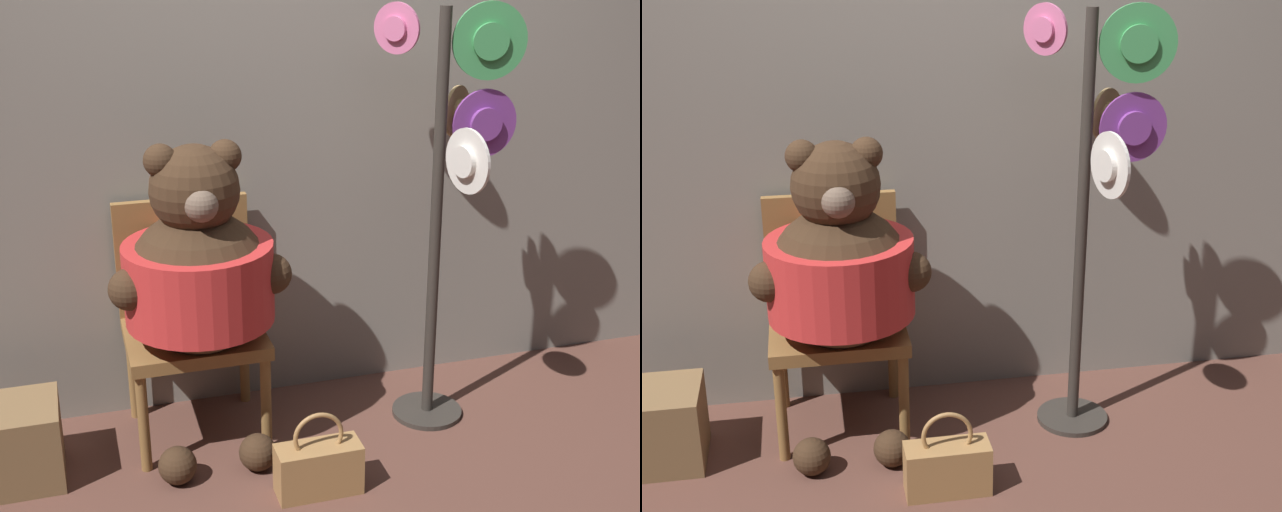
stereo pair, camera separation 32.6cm
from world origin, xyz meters
The scene contains 7 objects.
ground_plane centered at (0.00, 0.00, 0.00)m, with size 14.00×14.00×0.00m, color brown.
wall_back centered at (0.00, 0.58, 1.22)m, with size 8.00×0.10×2.44m.
chair centered at (-0.39, 0.36, 0.48)m, with size 0.51×0.45×0.89m.
teddy_bear centered at (-0.37, 0.20, 0.70)m, with size 0.65×0.58×1.17m.
hat_display_rack centered at (0.57, 0.15, 0.96)m, with size 0.48×0.50×1.62m.
handbag_on_ground centered at (-0.06, -0.22, 0.10)m, with size 0.30×0.12×0.31m.
wooden_crate centered at (-1.05, 0.16, 0.15)m, with size 0.29×0.29×0.29m.
Camera 1 is at (-0.80, -2.74, 1.88)m, focal length 50.00 mm.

